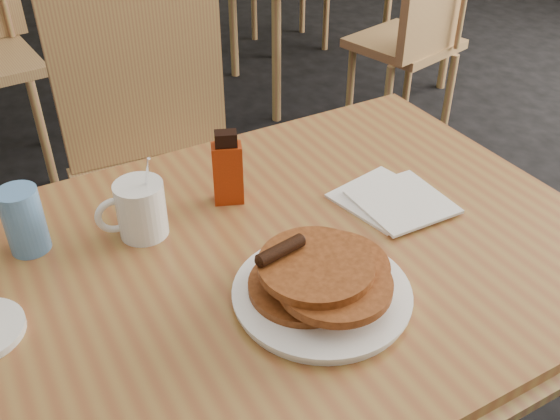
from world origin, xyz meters
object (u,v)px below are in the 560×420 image
object	(u,v)px
coffee_mug	(139,209)
blue_tumbler	(24,220)
main_table	(255,277)
chair_neighbor_near	(418,27)
syrup_bottle	(228,170)
pancake_plate	(321,284)
chair_main_far	(156,141)

from	to	relation	value
coffee_mug	blue_tumbler	size ratio (longest dim) A/B	1.36
coffee_mug	main_table	bearing A→B (deg)	-35.41
chair_neighbor_near	blue_tumbler	world-z (taller)	chair_neighbor_near
syrup_bottle	pancake_plate	bearing A→B (deg)	-66.83
main_table	blue_tumbler	distance (m)	0.41
chair_main_far	chair_neighbor_near	bearing A→B (deg)	24.95
blue_tumbler	pancake_plate	bearing A→B (deg)	-37.54
main_table	chair_main_far	size ratio (longest dim) A/B	1.35
syrup_bottle	chair_main_far	bearing A→B (deg)	108.80
chair_main_far	pancake_plate	xyz separation A→B (m)	(0.07, -0.86, 0.16)
syrup_bottle	chair_neighbor_near	bearing A→B (deg)	59.16
coffee_mug	blue_tumbler	bearing A→B (deg)	177.41
chair_main_far	chair_neighbor_near	distance (m)	1.48
main_table	chair_neighbor_near	world-z (taller)	chair_neighbor_near
chair_main_far	pancake_plate	bearing A→B (deg)	-87.67
chair_neighbor_near	coffee_mug	world-z (taller)	coffee_mug
chair_main_far	pancake_plate	distance (m)	0.88
syrup_bottle	coffee_mug	bearing A→B (deg)	-152.42
chair_main_far	syrup_bottle	distance (m)	0.57
chair_neighbor_near	blue_tumbler	size ratio (longest dim) A/B	7.37
pancake_plate	coffee_mug	distance (m)	0.36
pancake_plate	coffee_mug	bearing A→B (deg)	128.17
pancake_plate	blue_tumbler	world-z (taller)	blue_tumbler
chair_neighbor_near	blue_tumbler	xyz separation A→B (m)	(-1.66, -1.22, 0.27)
main_table	blue_tumbler	world-z (taller)	blue_tumbler
pancake_plate	main_table	bearing A→B (deg)	115.14
coffee_mug	syrup_bottle	world-z (taller)	coffee_mug
main_table	syrup_bottle	distance (m)	0.22
chair_neighbor_near	blue_tumbler	distance (m)	2.07
main_table	blue_tumbler	bearing A→B (deg)	152.11
main_table	chair_main_far	distance (m)	0.73
pancake_plate	blue_tumbler	distance (m)	0.53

